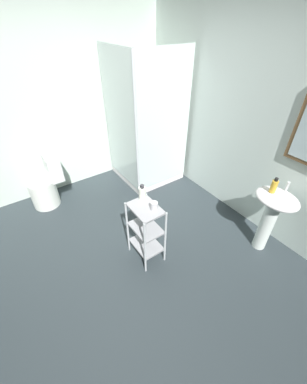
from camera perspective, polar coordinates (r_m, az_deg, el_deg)
name	(u,v)px	position (r m, az deg, el deg)	size (l,w,h in m)	color
ground_plane	(118,259)	(2.91, -8.59, -15.70)	(4.20, 4.20, 0.02)	#2A3337
wall_back	(246,121)	(3.15, 21.40, 15.63)	(4.20, 0.14, 2.50)	silver
wall_left	(46,109)	(3.71, -24.65, 17.87)	(0.10, 4.20, 2.50)	silver
shower_stall	(145,154)	(3.87, -2.04, 9.12)	(0.92, 0.92, 2.00)	white
pedestal_sink	(272,210)	(2.88, 26.82, -4.01)	(0.46, 0.37, 0.81)	white
sink_faucet	(287,186)	(2.82, 29.68, 1.28)	(0.03, 0.03, 0.10)	silver
toilet	(46,186)	(3.72, -24.57, 1.40)	(0.37, 0.49, 0.76)	white
storage_cart	(146,229)	(2.57, -1.86, -8.91)	(0.38, 0.28, 0.74)	silver
hand_soap_bottle	(274,186)	(2.70, 27.14, 1.30)	(0.06, 0.06, 0.17)	gold
lotion_bottle_white	(142,193)	(2.43, -2.72, -0.21)	(0.08, 0.08, 0.17)	white
rinse_cup	(154,206)	(2.32, 0.17, -3.39)	(0.07, 0.07, 0.09)	silver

